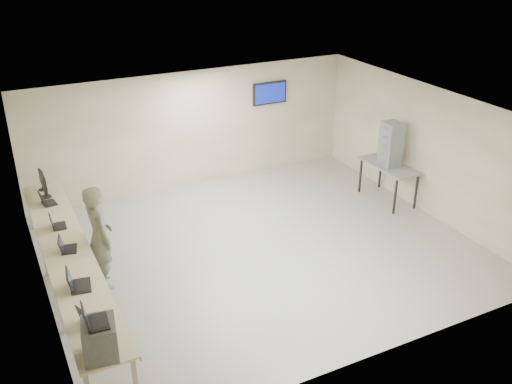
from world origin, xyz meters
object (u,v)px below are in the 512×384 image
equipment_box (100,339)px  soldier (100,237)px  side_table (389,168)px  workbench (69,255)px

equipment_box → soldier: soldier is taller
soldier → side_table: (6.62, 0.48, -0.14)m
workbench → soldier: bearing=16.1°
workbench → soldier: (0.57, 0.16, 0.12)m
equipment_box → side_table: 8.01m
workbench → soldier: 0.60m
workbench → side_table: (7.19, 0.64, -0.02)m
soldier → side_table: size_ratio=1.29×
equipment_box → side_table: bearing=35.1°
soldier → side_table: soldier is taller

